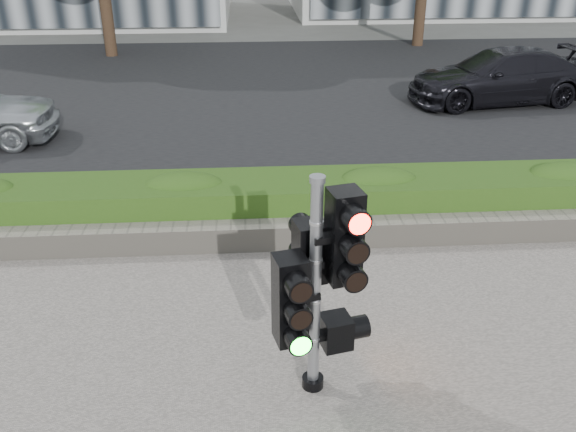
{
  "coord_description": "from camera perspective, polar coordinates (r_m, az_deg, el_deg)",
  "views": [
    {
      "loc": [
        -0.3,
        -5.19,
        4.0
      ],
      "look_at": [
        0.1,
        0.6,
        1.12
      ],
      "focal_mm": 38.0,
      "sensor_mm": 36.0,
      "label": 1
    }
  ],
  "objects": [
    {
      "name": "curb",
      "position": [
        9.23,
        -1.67,
        1.13
      ],
      "size": [
        60.0,
        0.25,
        0.12
      ],
      "primitive_type": "cube",
      "color": "gray",
      "rests_on": "ground"
    },
    {
      "name": "ground",
      "position": [
        6.56,
        -0.49,
        -11.15
      ],
      "size": [
        120.0,
        120.0,
        0.0
      ],
      "primitive_type": "plane",
      "color": "#51514C",
      "rests_on": "ground"
    },
    {
      "name": "hedge",
      "position": [
        8.55,
        -1.53,
        1.3
      ],
      "size": [
        12.0,
        1.0,
        0.68
      ],
      "primitive_type": "cube",
      "color": "#507A25",
      "rests_on": "sidewalk"
    },
    {
      "name": "road",
      "position": [
        15.71,
        -2.74,
        11.67
      ],
      "size": [
        60.0,
        13.0,
        0.02
      ],
      "primitive_type": "cube",
      "color": "black",
      "rests_on": "ground"
    },
    {
      "name": "traffic_signal",
      "position": [
        5.26,
        2.74,
        -5.71
      ],
      "size": [
        0.77,
        0.63,
        2.13
      ],
      "rotation": [
        0.0,
        0.0,
        0.23
      ],
      "color": "black",
      "rests_on": "sidewalk"
    },
    {
      "name": "car_dark",
      "position": [
        15.27,
        19.16,
        12.25
      ],
      "size": [
        4.38,
        2.18,
        1.22
      ],
      "primitive_type": "imported",
      "rotation": [
        0.0,
        0.0,
        -1.46
      ],
      "color": "black",
      "rests_on": "road"
    },
    {
      "name": "stone_wall",
      "position": [
        8.05,
        -1.31,
        -1.76
      ],
      "size": [
        12.0,
        0.32,
        0.34
      ],
      "primitive_type": "cube",
      "color": "gray",
      "rests_on": "sidewalk"
    }
  ]
}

